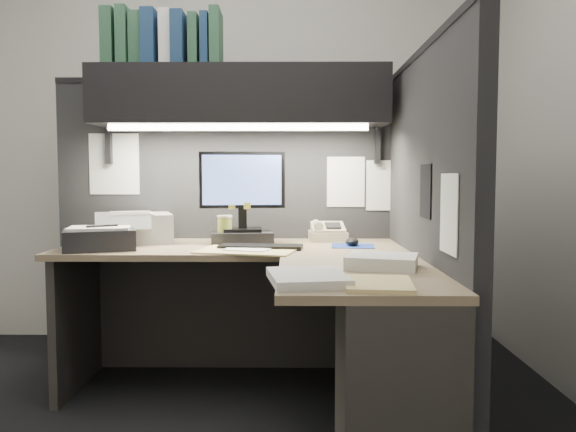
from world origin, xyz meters
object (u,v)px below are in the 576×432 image
object	(u,v)px
desk	(298,333)
coffee_cup	(225,231)
keyboard	(261,247)
notebook_stack	(100,239)
monitor	(242,207)
printer	(134,228)
overhead_shelf	(240,97)
telephone	(328,233)

from	to	relation	value
desk	coffee_cup	world-z (taller)	coffee_cup
keyboard	notebook_stack	world-z (taller)	notebook_stack
keyboard	coffee_cup	xyz separation A→B (m)	(-0.20, 0.19, 0.06)
keyboard	monitor	bearing A→B (deg)	121.16
monitor	printer	xyz separation A→B (m)	(-0.58, 0.04, -0.11)
keyboard	printer	bearing A→B (deg)	164.77
desk	keyboard	xyz separation A→B (m)	(-0.18, 0.44, 0.30)
overhead_shelf	desk	bearing A→B (deg)	-68.21
keyboard	notebook_stack	size ratio (longest dim) A/B	1.24
desk	monitor	size ratio (longest dim) A/B	3.56
overhead_shelf	printer	distance (m)	0.90
keyboard	notebook_stack	xyz separation A→B (m)	(-0.77, -0.02, 0.04)
telephone	notebook_stack	world-z (taller)	notebook_stack
monitor	coffee_cup	distance (m)	0.15
monitor	keyboard	size ratio (longest dim) A/B	1.19
coffee_cup	printer	distance (m)	0.50
overhead_shelf	monitor	world-z (taller)	overhead_shelf
overhead_shelf	telephone	size ratio (longest dim) A/B	7.54
printer	notebook_stack	distance (m)	0.29
printer	notebook_stack	world-z (taller)	printer
telephone	printer	distance (m)	1.04
overhead_shelf	notebook_stack	world-z (taller)	overhead_shelf
monitor	telephone	size ratio (longest dim) A/B	2.32
keyboard	coffee_cup	size ratio (longest dim) A/B	2.86
overhead_shelf	coffee_cup	xyz separation A→B (m)	(-0.07, -0.12, -0.70)
desk	printer	bearing A→B (deg)	140.95
monitor	printer	distance (m)	0.59
desk	notebook_stack	bearing A→B (deg)	156.02
telephone	printer	world-z (taller)	printer
monitor	telephone	world-z (taller)	monitor
desk	coffee_cup	distance (m)	0.82
coffee_cup	printer	size ratio (longest dim) A/B	0.37
overhead_shelf	coffee_cup	distance (m)	0.71
monitor	printer	world-z (taller)	monitor
monitor	telephone	distance (m)	0.50
overhead_shelf	keyboard	bearing A→B (deg)	-68.36
overhead_shelf	coffee_cup	bearing A→B (deg)	-121.26
coffee_cup	overhead_shelf	bearing A→B (deg)	58.74
desk	monitor	bearing A→B (deg)	113.19
monitor	coffee_cup	size ratio (longest dim) A/B	3.40
keyboard	overhead_shelf	bearing A→B (deg)	117.09
keyboard	desk	bearing A→B (deg)	-62.67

